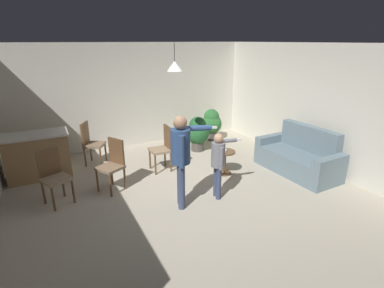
{
  "coord_description": "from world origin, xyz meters",
  "views": [
    {
      "loc": [
        -2.21,
        -4.57,
        2.75
      ],
      "look_at": [
        0.06,
        -0.1,
        1.0
      ],
      "focal_mm": 27.95,
      "sensor_mm": 36.0,
      "label": 1
    }
  ],
  "objects": [
    {
      "name": "person_child",
      "position": [
        0.43,
        -0.42,
        0.76
      ],
      "size": [
        0.65,
        0.35,
        1.23
      ],
      "rotation": [
        0.0,
        0.0,
        -1.72
      ],
      "color": "#384260",
      "rests_on": "ground"
    },
    {
      "name": "wall_back",
      "position": [
        0.0,
        3.2,
        1.35
      ],
      "size": [
        6.4,
        0.1,
        2.7
      ],
      "primitive_type": "cube",
      "color": "silver",
      "rests_on": "ground"
    },
    {
      "name": "dining_chair_centre_back",
      "position": [
        -1.34,
        2.25,
        0.55
      ],
      "size": [
        0.57,
        0.57,
        1.0
      ],
      "rotation": [
        0.0,
        0.0,
        4.2
      ],
      "color": "brown",
      "rests_on": "ground"
    },
    {
      "name": "kitchen_counter",
      "position": [
        -2.45,
        2.02,
        0.48
      ],
      "size": [
        1.26,
        0.66,
        0.95
      ],
      "color": "#99754C",
      "rests_on": "ground"
    },
    {
      "name": "ceiling_light_pendant",
      "position": [
        0.29,
        1.13,
        2.25
      ],
      "size": [
        0.32,
        0.32,
        0.55
      ],
      "color": "silver"
    },
    {
      "name": "couch_floral",
      "position": [
        2.6,
        -0.25,
        0.33
      ],
      "size": [
        0.92,
        1.83,
        1.0
      ],
      "rotation": [
        0.0,
        0.0,
        1.61
      ],
      "color": "slate",
      "rests_on": "ground"
    },
    {
      "name": "potted_plant_by_wall",
      "position": [
        1.27,
        1.94,
        0.5
      ],
      "size": [
        0.59,
        0.59,
        0.9
      ],
      "color": "#4C4742",
      "rests_on": "ground"
    },
    {
      "name": "spare_remote_on_table",
      "position": [
        1.11,
        0.38,
        0.54
      ],
      "size": [
        0.12,
        0.12,
        0.04
      ],
      "primitive_type": "cube",
      "rotation": [
        0.0,
        0.0,
        2.32
      ],
      "color": "white",
      "rests_on": "side_table_by_couch"
    },
    {
      "name": "wall_right",
      "position": [
        3.2,
        0.0,
        1.35
      ],
      "size": [
        0.1,
        6.4,
        2.7
      ],
      "primitive_type": "cube",
      "color": "silver",
      "rests_on": "ground"
    },
    {
      "name": "person_adult",
      "position": [
        -0.28,
        -0.4,
        1.0
      ],
      "size": [
        0.83,
        0.45,
        1.62
      ],
      "rotation": [
        0.0,
        0.0,
        -1.91
      ],
      "color": "#384260",
      "rests_on": "ground"
    },
    {
      "name": "side_table_by_couch",
      "position": [
        1.1,
        0.39,
        0.33
      ],
      "size": [
        0.44,
        0.44,
        0.52
      ],
      "color": "brown",
      "rests_on": "ground"
    },
    {
      "name": "dining_chair_spare",
      "position": [
        -2.22,
        0.73,
        0.55
      ],
      "size": [
        0.55,
        0.55,
        1.0
      ],
      "rotation": [
        0.0,
        0.0,
        3.54
      ],
      "color": "brown",
      "rests_on": "ground"
    },
    {
      "name": "dining_chair_near_wall",
      "position": [
        0.01,
        1.2,
        0.55
      ],
      "size": [
        0.42,
        0.42,
        1.0
      ],
      "rotation": [
        0.0,
        0.0,
        1.56
      ],
      "color": "brown",
      "rests_on": "ground"
    },
    {
      "name": "dining_chair_by_counter",
      "position": [
        -1.18,
        0.77,
        0.55
      ],
      "size": [
        0.57,
        0.57,
        1.0
      ],
      "rotation": [
        0.0,
        0.0,
        2.09
      ],
      "color": "brown",
      "rests_on": "ground"
    },
    {
      "name": "ground",
      "position": [
        0.0,
        0.0,
        0.0
      ],
      "size": [
        7.68,
        7.68,
        0.0
      ],
      "primitive_type": "plane",
      "color": "#B2A893"
    },
    {
      "name": "potted_plant_corner",
      "position": [
        2.04,
        2.56,
        0.5
      ],
      "size": [
        0.59,
        0.59,
        0.9
      ],
      "color": "#4C4742",
      "rests_on": "ground"
    }
  ]
}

